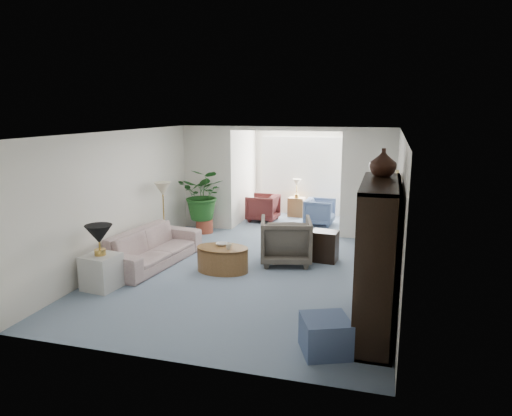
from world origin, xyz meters
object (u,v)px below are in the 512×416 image
(cabinet_urn, at_px, (383,162))
(entertainment_cabinet, at_px, (377,258))
(end_table, at_px, (102,272))
(sunroom_chair_blue, at_px, (320,212))
(sunroom_table, at_px, (296,207))
(ottoman, at_px, (325,335))
(floor_lamp, at_px, (163,189))
(coffee_bowl, at_px, (222,244))
(sofa, at_px, (152,247))
(coffee_table, at_px, (223,259))
(side_table_dark, at_px, (324,246))
(table_lamp, at_px, (99,234))
(coffee_cup, at_px, (228,247))
(wingback_chair, at_px, (286,240))
(framed_picture, at_px, (398,188))
(sunroom_chair_maroon, at_px, (263,208))
(plant_pot, at_px, (204,226))

(cabinet_urn, bearing_deg, entertainment_cabinet, -90.00)
(end_table, distance_m, sunroom_chair_blue, 6.02)
(sunroom_chair_blue, relative_size, sunroom_table, 1.39)
(ottoman, xyz_separation_m, sunroom_table, (-1.74, 7.14, 0.04))
(floor_lamp, bearing_deg, coffee_bowl, -31.82)
(sofa, distance_m, sunroom_chair_blue, 4.75)
(coffee_table, distance_m, side_table_dark, 2.02)
(table_lamp, relative_size, coffee_cup, 4.04)
(entertainment_cabinet, bearing_deg, side_table_dark, 110.56)
(wingback_chair, bearing_deg, sunroom_table, -96.01)
(sofa, distance_m, table_lamp, 1.49)
(coffee_cup, xyz_separation_m, ottoman, (2.02, -2.30, -0.28))
(coffee_table, distance_m, ottoman, 3.24)
(floor_lamp, distance_m, coffee_table, 2.31)
(framed_picture, xyz_separation_m, ottoman, (-0.78, -2.19, -1.48))
(side_table_dark, distance_m, cabinet_urn, 3.10)
(table_lamp, distance_m, sunroom_chair_blue, 6.05)
(floor_lamp, bearing_deg, ottoman, -42.23)
(table_lamp, distance_m, sunroom_chair_maroon, 5.51)
(ottoman, bearing_deg, coffee_table, 132.18)
(table_lamp, relative_size, wingback_chair, 0.46)
(coffee_table, xyz_separation_m, entertainment_cabinet, (2.72, -1.65, 0.77))
(sofa, relative_size, cabinet_urn, 6.02)
(coffee_bowl, xyz_separation_m, side_table_dark, (1.74, 0.99, -0.18))
(floor_lamp, xyz_separation_m, wingback_chair, (2.72, -0.35, -0.81))
(ottoman, relative_size, sunroom_chair_maroon, 0.72)
(coffee_bowl, height_order, sunroom_chair_blue, sunroom_chair_blue)
(sofa, bearing_deg, coffee_cup, -87.66)
(table_lamp, xyz_separation_m, coffee_table, (1.62, 1.33, -0.69))
(coffee_cup, relative_size, wingback_chair, 0.11)
(floor_lamp, xyz_separation_m, plant_pot, (0.39, 1.31, -1.09))
(floor_lamp, height_order, coffee_table, floor_lamp)
(sofa, xyz_separation_m, sunroom_chair_blue, (2.60, 3.97, -0.00))
(floor_lamp, height_order, coffee_cup, floor_lamp)
(plant_pot, distance_m, sunroom_chair_blue, 2.97)
(table_lamp, height_order, coffee_table, table_lamp)
(cabinet_urn, height_order, sunroom_chair_blue, cabinet_urn)
(wingback_chair, distance_m, entertainment_cabinet, 3.04)
(sofa, height_order, sunroom_chair_blue, sofa)
(end_table, relative_size, side_table_dark, 0.96)
(coffee_bowl, height_order, plant_pot, coffee_bowl)
(end_table, height_order, side_table_dark, side_table_dark)
(sunroom_chair_blue, bearing_deg, entertainment_cabinet, -161.47)
(sofa, bearing_deg, ottoman, -117.21)
(ottoman, bearing_deg, entertainment_cabinet, 54.08)
(sunroom_chair_blue, xyz_separation_m, sunroom_table, (-0.75, 0.75, -0.07))
(framed_picture, xyz_separation_m, sunroom_table, (-2.51, 4.95, -1.44))
(sunroom_chair_maroon, bearing_deg, framed_picture, 41.15)
(sofa, height_order, end_table, sofa)
(end_table, distance_m, sunroom_chair_maroon, 5.48)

